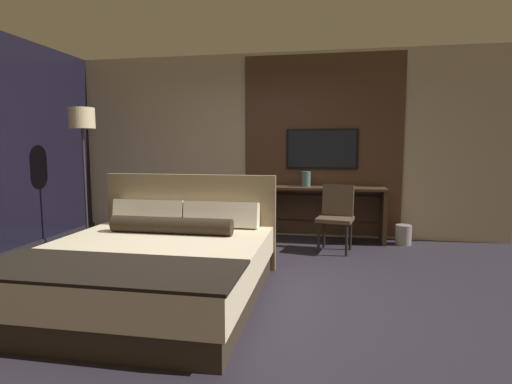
# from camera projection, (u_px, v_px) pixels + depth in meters

# --- Properties ---
(ground_plane) EXTENTS (16.00, 16.00, 0.00)m
(ground_plane) POSITION_uv_depth(u_px,v_px,m) (222.00, 292.00, 3.84)
(ground_plane) COLOR #28232D
(wall_back_tv_panel) EXTENTS (7.20, 0.09, 2.80)m
(wall_back_tv_panel) POSITION_uv_depth(u_px,v_px,m) (272.00, 146.00, 6.20)
(wall_back_tv_panel) COLOR #BCAD8E
(wall_back_tv_panel) RESTS_ON ground_plane
(bed) EXTENTS (2.01, 2.20, 1.07)m
(bed) POSITION_uv_depth(u_px,v_px,m) (154.00, 265.00, 3.68)
(bed) COLOR #33281E
(bed) RESTS_ON ground_plane
(desk) EXTENTS (1.85, 0.46, 0.80)m
(desk) POSITION_uv_depth(u_px,v_px,m) (321.00, 204.00, 5.91)
(desk) COLOR #422D1E
(desk) RESTS_ON ground_plane
(tv) EXTENTS (1.06, 0.04, 0.60)m
(tv) POSITION_uv_depth(u_px,v_px,m) (322.00, 149.00, 5.99)
(tv) COLOR black
(desk_chair) EXTENTS (0.52, 0.52, 0.88)m
(desk_chair) POSITION_uv_depth(u_px,v_px,m) (336.00, 212.00, 5.32)
(desk_chair) COLOR #4C3D2D
(desk_chair) RESTS_ON ground_plane
(floor_lamp) EXTENTS (0.34, 0.34, 1.91)m
(floor_lamp) POSITION_uv_depth(u_px,v_px,m) (82.00, 130.00, 5.42)
(floor_lamp) COLOR #282623
(floor_lamp) RESTS_ON ground_plane
(vase_tall) EXTENTS (0.13, 0.13, 0.22)m
(vase_tall) POSITION_uv_depth(u_px,v_px,m) (306.00, 179.00, 5.92)
(vase_tall) COLOR #4C706B
(vase_tall) RESTS_ON desk
(waste_bin) EXTENTS (0.22, 0.22, 0.28)m
(waste_bin) POSITION_uv_depth(u_px,v_px,m) (403.00, 235.00, 5.67)
(waste_bin) COLOR gray
(waste_bin) RESTS_ON ground_plane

